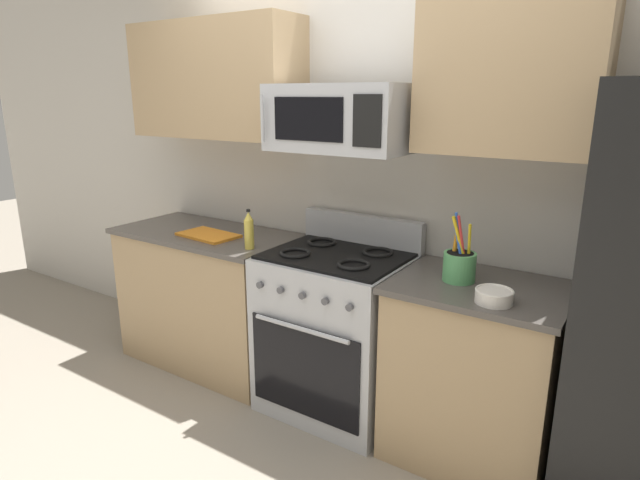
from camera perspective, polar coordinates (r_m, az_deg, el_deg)
name	(u,v)px	position (r m, az deg, el deg)	size (l,w,h in m)	color
ground_plane	(266,466)	(2.82, -5.88, -23.20)	(16.00, 16.00, 0.00)	gray
wall_back	(372,177)	(3.09, 5.62, 6.86)	(8.00, 0.10, 2.60)	beige
counter_left	(209,297)	(3.60, -11.89, -6.09)	(1.20, 0.62, 0.91)	tan
range_oven	(336,330)	(3.02, 1.75, -9.76)	(0.76, 0.67, 1.09)	#B2B5BA
counter_right	(473,372)	(2.74, 16.28, -13.61)	(0.80, 0.62, 0.91)	tan
microwave	(341,118)	(2.75, 2.26, 13.06)	(0.73, 0.44, 0.34)	#B2B5BA
upper_cabinets_left	(215,80)	(3.47, -11.29, 16.59)	(1.19, 0.34, 0.70)	tan
upper_cabinets_right	(511,75)	(2.57, 19.96, 16.48)	(0.79, 0.34, 0.70)	tan
utensil_crock	(459,265)	(2.56, 14.86, -2.61)	(0.15, 0.15, 0.33)	#59AD66
cutting_board	(208,235)	(3.34, -11.99, 0.54)	(0.37, 0.23, 0.02)	orange
bottle_oil	(249,231)	(3.01, -7.70, 1.00)	(0.05, 0.05, 0.23)	gold
prep_bowl	(494,296)	(2.35, 18.34, -5.75)	(0.16, 0.16, 0.06)	white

